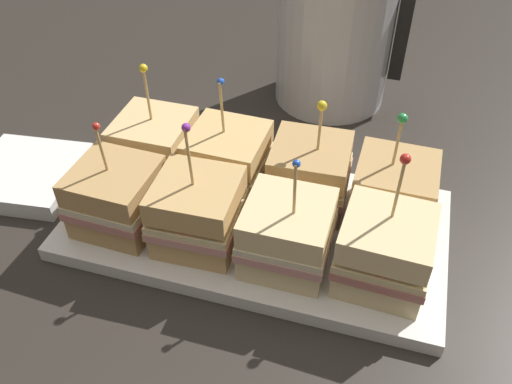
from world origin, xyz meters
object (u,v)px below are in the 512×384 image
object	(u,v)px
sandwich_front_center_left	(198,213)
sandwich_back_center_right	(309,175)
sandwich_front_far_left	(117,197)
sandwich_back_center_left	(228,161)
sandwich_back_far_right	(393,192)
sandwich_back_far_left	(155,147)
sandwich_front_far_right	(384,251)
sandwich_front_center_right	(287,234)
kettle_steel	(335,33)
napkin_stack	(29,173)
serving_platter	(256,224)

from	to	relation	value
sandwich_front_center_left	sandwich_back_center_right	xyz separation A→B (m)	(0.10, 0.10, 0.00)
sandwich_front_far_left	sandwich_back_center_left	size ratio (longest dim) A/B	0.91
sandwich_back_center_left	sandwich_back_far_right	distance (m)	0.20
sandwich_back_far_left	sandwich_front_far_right	bearing A→B (deg)	-17.90
sandwich_front_center_right	sandwich_back_far_right	distance (m)	0.14
sandwich_back_center_left	sandwich_back_center_right	world-z (taller)	sandwich_back_center_left
sandwich_back_center_left	kettle_steel	bearing A→B (deg)	74.63
sandwich_front_center_left	napkin_stack	size ratio (longest dim) A/B	1.07
sandwich_front_center_right	kettle_steel	size ratio (longest dim) A/B	0.60
sandwich_back_center_left	sandwich_back_far_right	bearing A→B (deg)	0.63
sandwich_front_far_right	sandwich_back_center_right	bearing A→B (deg)	135.28
sandwich_front_far_right	sandwich_back_far_right	size ratio (longest dim) A/B	1.12
sandwich_front_center_right	sandwich_back_far_left	xyz separation A→B (m)	(-0.20, 0.10, 0.00)
serving_platter	sandwich_back_far_right	size ratio (longest dim) A/B	3.11
sandwich_back_center_left	napkin_stack	bearing A→B (deg)	-170.96
sandwich_front_far_right	napkin_stack	distance (m)	0.48
sandwich_front_center_right	sandwich_front_far_right	size ratio (longest dim) A/B	0.91
sandwich_back_far_left	sandwich_front_center_left	bearing A→B (deg)	-45.61
sandwich_front_center_left	kettle_steel	distance (m)	0.39
sandwich_back_center_left	sandwich_back_center_right	xyz separation A→B (m)	(0.10, 0.00, 0.00)
sandwich_back_far_right	napkin_stack	bearing A→B (deg)	-174.55
sandwich_back_far_right	napkin_stack	xyz separation A→B (m)	(-0.47, -0.04, -0.05)
serving_platter	sandwich_back_far_right	bearing A→B (deg)	18.15
sandwich_front_center_right	sandwich_back_center_right	distance (m)	0.10
sandwich_back_far_left	sandwich_back_center_left	size ratio (longest dim) A/B	1.01
sandwich_front_center_right	kettle_steel	distance (m)	0.39
sandwich_front_far_left	sandwich_back_center_right	world-z (taller)	sandwich_back_center_right
sandwich_front_center_right	napkin_stack	bearing A→B (deg)	171.29
sandwich_front_far_right	sandwich_back_center_right	size ratio (longest dim) A/B	1.11
sandwich_front_far_right	sandwich_back_center_right	distance (m)	0.14
napkin_stack	sandwich_back_far_right	bearing A→B (deg)	5.45
sandwich_back_center_right	sandwich_front_center_left	bearing A→B (deg)	-136.36
sandwich_back_far_left	sandwich_back_far_right	world-z (taller)	sandwich_back_far_left
sandwich_front_center_right	sandwich_front_far_right	bearing A→B (deg)	1.62
sandwich_back_center_left	napkin_stack	size ratio (longest dim) A/B	1.04
sandwich_front_center_left	sandwich_back_far_right	bearing A→B (deg)	25.88
sandwich_back_center_right	sandwich_back_far_right	world-z (taller)	same
sandwich_front_far_right	sandwich_back_center_left	xyz separation A→B (m)	(-0.20, 0.10, 0.00)
sandwich_front_center_left	sandwich_back_far_left	distance (m)	0.14
serving_platter	sandwich_back_far_right	distance (m)	0.17
sandwich_back_center_left	kettle_steel	world-z (taller)	kettle_steel
serving_platter	sandwich_back_far_right	world-z (taller)	sandwich_back_far_right
sandwich_back_center_left	sandwich_front_center_right	bearing A→B (deg)	-44.67
serving_platter	sandwich_front_center_left	xyz separation A→B (m)	(-0.05, -0.05, 0.05)
napkin_stack	kettle_steel	bearing A→B (deg)	43.27
sandwich_front_center_left	sandwich_back_center_right	bearing A→B (deg)	43.64
sandwich_back_center_left	sandwich_back_center_right	bearing A→B (deg)	1.55
serving_platter	sandwich_back_far_left	size ratio (longest dim) A/B	2.86
sandwich_front_center_right	napkin_stack	distance (m)	0.38
sandwich_front_center_left	sandwich_front_far_right	distance (m)	0.20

